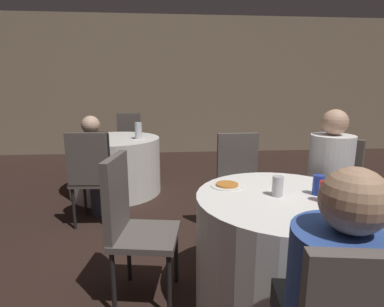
% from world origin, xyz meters
% --- Properties ---
extents(ground_plane, '(16.00, 16.00, 0.00)m').
position_xyz_m(ground_plane, '(0.00, 0.00, 0.00)').
color(ground_plane, black).
extents(wall_back, '(16.00, 0.06, 2.80)m').
position_xyz_m(wall_back, '(0.00, 4.75, 1.40)').
color(wall_back, gray).
rests_on(wall_back, ground_plane).
extents(table_near, '(1.05, 1.05, 0.73)m').
position_xyz_m(table_near, '(0.10, -0.02, 0.37)').
color(table_near, white).
rests_on(table_near, ground_plane).
extents(table_far, '(1.18, 1.18, 0.73)m').
position_xyz_m(table_far, '(-1.28, 2.23, 0.37)').
color(table_far, white).
rests_on(table_far, ground_plane).
extents(chair_near_north, '(0.41, 0.42, 0.96)m').
position_xyz_m(chair_near_north, '(0.07, 0.92, 0.57)').
color(chair_near_north, '#59514C').
rests_on(chair_near_north, ground_plane).
extents(chair_near_west, '(0.46, 0.46, 0.96)m').
position_xyz_m(chair_near_west, '(-0.83, 0.12, 0.57)').
color(chair_near_west, '#59514C').
rests_on(chair_near_west, ground_plane).
extents(chair_near_northeast, '(0.57, 0.57, 0.96)m').
position_xyz_m(chair_near_northeast, '(0.79, 0.62, 0.57)').
color(chair_near_northeast, '#59514C').
rests_on(chair_near_northeast, ground_plane).
extents(chair_far_south, '(0.42, 0.43, 0.96)m').
position_xyz_m(chair_far_south, '(-1.34, 1.23, 0.57)').
color(chair_far_south, '#59514C').
rests_on(chair_far_south, ground_plane).
extents(chair_far_north, '(0.42, 0.43, 0.96)m').
position_xyz_m(chair_far_north, '(-1.22, 3.24, 0.57)').
color(chair_far_north, '#59514C').
rests_on(chair_far_north, ground_plane).
extents(person_black_shirt, '(0.34, 0.51, 1.10)m').
position_xyz_m(person_black_shirt, '(-1.33, 1.40, 0.56)').
color(person_black_shirt, '#33384C').
rests_on(person_black_shirt, ground_plane).
extents(person_white_shirt, '(0.47, 0.47, 1.21)m').
position_xyz_m(person_white_shirt, '(0.67, 0.51, 0.61)').
color(person_white_shirt, '#282828').
rests_on(person_white_shirt, ground_plane).
extents(pizza_plate_near, '(0.22, 0.22, 0.02)m').
position_xyz_m(pizza_plate_near, '(-0.20, 0.20, 0.74)').
color(pizza_plate_near, white).
rests_on(pizza_plate_near, table_near).
extents(soda_can_silver, '(0.07, 0.07, 0.12)m').
position_xyz_m(soda_can_silver, '(0.07, -0.01, 0.79)').
color(soda_can_silver, silver).
rests_on(soda_can_silver, table_near).
extents(soda_can_blue, '(0.07, 0.07, 0.12)m').
position_xyz_m(soda_can_blue, '(0.32, -0.01, 0.79)').
color(soda_can_blue, '#1E38A5').
rests_on(soda_can_blue, table_near).
extents(soda_can_red, '(0.07, 0.07, 0.12)m').
position_xyz_m(soda_can_red, '(0.30, -0.12, 0.79)').
color(soda_can_red, red).
rests_on(soda_can_red, table_near).
extents(bottle_far, '(0.09, 0.09, 0.21)m').
position_xyz_m(bottle_far, '(-0.95, 2.15, 0.84)').
color(bottle_far, silver).
rests_on(bottle_far, table_far).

